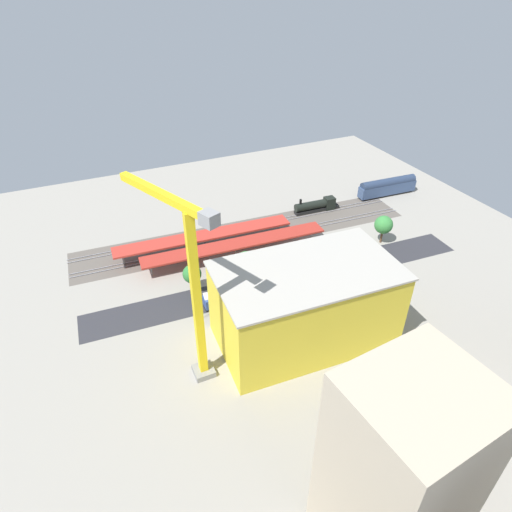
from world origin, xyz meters
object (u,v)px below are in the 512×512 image
at_px(box_truck_1, 223,298).
at_px(parked_car_3, 306,283).
at_px(platform_canopy_far, 204,235).
at_px(parked_car_4, 283,287).
at_px(construction_building, 305,305).
at_px(street_tree_1, 246,261).
at_px(platform_canopy_near, 236,244).
at_px(tower_crane, 191,284).
at_px(street_tree_2, 384,225).
at_px(parked_car_0, 372,261).
at_px(parked_car_1, 351,269).
at_px(passenger_coach, 388,186).
at_px(traffic_light, 200,302).
at_px(box_truck_0, 227,297).
at_px(parked_car_2, 329,275).
at_px(street_tree_0, 192,274).
at_px(locomotive, 317,206).

bearing_deg(box_truck_1, parked_car_3, 174.53).
bearing_deg(platform_canopy_far, parked_car_4, 114.22).
height_order(construction_building, street_tree_1, construction_building).
relative_size(platform_canopy_near, tower_crane, 1.36).
bearing_deg(tower_crane, street_tree_2, -159.12).
bearing_deg(parked_car_0, parked_car_1, 3.56).
relative_size(passenger_coach, parked_car_0, 4.19).
relative_size(platform_canopy_near, parked_car_4, 10.29).
bearing_deg(passenger_coach, platform_canopy_far, 5.31).
distance_m(construction_building, box_truck_1, 20.25).
xyz_separation_m(parked_car_0, traffic_light, (45.05, 1.79, 3.82)).
distance_m(platform_canopy_far, parked_car_4, 26.31).
distance_m(parked_car_0, box_truck_0, 38.18).
bearing_deg(box_truck_1, platform_canopy_far, -98.75).
relative_size(parked_car_1, parked_car_2, 0.91).
height_order(street_tree_1, street_tree_2, street_tree_2).
bearing_deg(street_tree_1, box_truck_1, 38.36).
bearing_deg(parked_car_1, parked_car_0, -176.44).
bearing_deg(parked_car_3, box_truck_0, -5.76).
distance_m(parked_car_1, parked_car_4, 18.32).
bearing_deg(tower_crane, parked_car_0, -163.44).
bearing_deg(street_tree_0, box_truck_0, 127.91).
height_order(platform_canopy_far, parked_car_1, platform_canopy_far).
height_order(tower_crane, street_tree_0, tower_crane).
bearing_deg(box_truck_0, parked_car_3, 174.24).
relative_size(box_truck_1, street_tree_2, 1.10).
bearing_deg(parked_car_2, box_truck_1, -2.80).
bearing_deg(traffic_light, street_tree_0, -98.33).
xyz_separation_m(parked_car_3, construction_building, (8.74, 13.89, 7.31)).
distance_m(passenger_coach, street_tree_2, 29.58).
height_order(locomotive, parked_car_3, locomotive).
bearing_deg(traffic_light, parked_car_2, -177.47).
bearing_deg(platform_canopy_near, construction_building, 92.68).
xyz_separation_m(parked_car_4, street_tree_2, (-33.06, -7.43, 4.57)).
relative_size(parked_car_0, box_truck_0, 0.47).
bearing_deg(parked_car_4, tower_crane, 30.53).
height_order(platform_canopy_near, box_truck_0, platform_canopy_near).
relative_size(locomotive, street_tree_1, 1.97).
bearing_deg(street_tree_1, parked_car_0, 166.43).
relative_size(parked_car_4, tower_crane, 0.13).
bearing_deg(street_tree_1, construction_building, 96.99).
bearing_deg(locomotive, box_truck_1, 35.01).
distance_m(platform_canopy_far, street_tree_0, 17.80).
xyz_separation_m(locomotive, parked_car_2, (14.68, 29.96, -0.94)).
bearing_deg(street_tree_0, street_tree_2, 179.34).
relative_size(passenger_coach, parked_car_1, 4.52).
xyz_separation_m(parked_car_2, street_tree_1, (18.04, -7.78, 4.08)).
distance_m(platform_canopy_far, traffic_light, 27.29).
bearing_deg(parked_car_4, passenger_coach, -150.48).
distance_m(passenger_coach, parked_car_3, 56.07).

